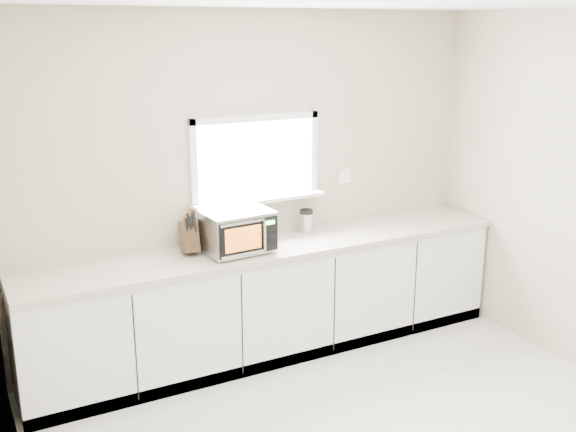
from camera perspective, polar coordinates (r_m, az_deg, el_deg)
back_wall at (r=5.42m, az=-2.80°, el=2.94°), size 4.00×0.17×2.70m
cabinets at (r=5.45m, az=-1.34°, el=-7.19°), size 3.92×0.60×0.88m
countertop at (r=5.28m, az=-1.32°, el=-2.63°), size 3.92×0.64×0.04m
microwave at (r=5.06m, az=-4.34°, el=-1.24°), size 0.52×0.43×0.32m
knife_block at (r=5.06m, az=-8.36°, el=-1.68°), size 0.12×0.23×0.33m
cutting_board at (r=5.26m, az=-7.48°, el=-0.86°), size 0.31×0.07×0.31m
coffee_grinder at (r=5.57m, az=1.56°, el=-0.39°), size 0.14×0.14×0.20m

